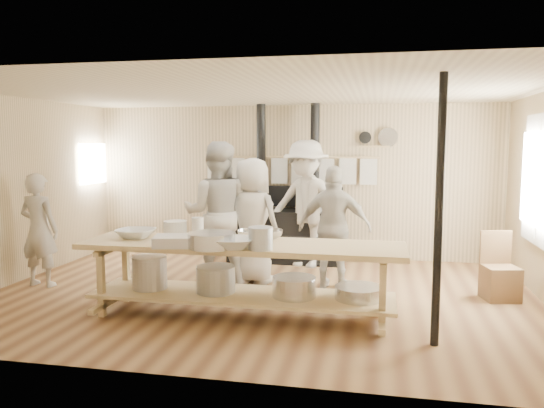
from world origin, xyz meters
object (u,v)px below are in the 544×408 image
(cook_far_left, at_px, (39,230))
(chair, at_px, (500,280))
(cook_by_window, at_px, (306,204))
(stove, at_px, (287,229))
(cook_center, at_px, (252,221))
(cook_right, at_px, (334,228))
(roasting_pan, at_px, (178,241))
(cook_left, at_px, (217,213))
(prep_table, at_px, (241,272))

(cook_far_left, height_order, chair, cook_far_left)
(cook_by_window, bearing_deg, stove, 151.31)
(cook_center, bearing_deg, chair, -163.33)
(cook_right, bearing_deg, roasting_pan, 51.52)
(stove, bearing_deg, cook_left, -112.40)
(roasting_pan, bearing_deg, stove, 79.81)
(cook_right, relative_size, roasting_pan, 3.24)
(prep_table, height_order, roasting_pan, roasting_pan)
(stove, bearing_deg, prep_table, -90.04)
(cook_by_window, relative_size, chair, 2.36)
(prep_table, relative_size, cook_far_left, 2.31)
(cook_center, relative_size, cook_by_window, 0.87)
(cook_center, relative_size, roasting_pan, 3.42)
(cook_left, bearing_deg, stove, -119.62)
(cook_center, distance_m, cook_by_window, 1.30)
(prep_table, xyz_separation_m, cook_center, (-0.22, 1.48, 0.36))
(cook_center, distance_m, roasting_pan, 1.85)
(cook_center, bearing_deg, roasting_pan, 98.00)
(cook_left, relative_size, cook_right, 1.19)
(stove, distance_m, cook_by_window, 0.73)
(stove, relative_size, roasting_pan, 5.08)
(cook_left, height_order, cook_center, cook_left)
(prep_table, relative_size, cook_right, 2.17)
(roasting_pan, bearing_deg, cook_by_window, 71.69)
(prep_table, xyz_separation_m, cook_right, (0.93, 1.40, 0.31))
(prep_table, relative_size, chair, 4.24)
(cook_left, height_order, cook_right, cook_left)
(cook_far_left, relative_size, roasting_pan, 3.04)
(cook_right, distance_m, chair, 2.16)
(cook_right, xyz_separation_m, cook_by_window, (-0.55, 1.22, 0.17))
(cook_far_left, distance_m, cook_left, 2.44)
(cook_left, distance_m, cook_right, 1.62)
(stove, relative_size, cook_left, 1.31)
(cook_far_left, xyz_separation_m, chair, (6.04, 0.56, -0.53))
(cook_center, bearing_deg, cook_right, -164.18)
(cook_right, distance_m, cook_by_window, 1.35)
(stove, bearing_deg, cook_right, -60.23)
(prep_table, bearing_deg, cook_by_window, 81.81)
(stove, distance_m, prep_table, 3.02)
(cook_far_left, bearing_deg, roasting_pan, 160.18)
(prep_table, xyz_separation_m, chair, (3.01, 1.30, -0.27))
(stove, relative_size, cook_center, 1.48)
(cook_far_left, relative_size, cook_center, 0.89)
(cook_left, height_order, chair, cook_left)
(prep_table, distance_m, roasting_pan, 0.79)
(cook_by_window, xyz_separation_m, roasting_pan, (-0.98, -2.95, -0.10))
(prep_table, distance_m, chair, 3.29)
(cook_far_left, bearing_deg, stove, -139.19)
(cook_far_left, height_order, roasting_pan, cook_far_left)
(cook_far_left, bearing_deg, cook_left, -161.55)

